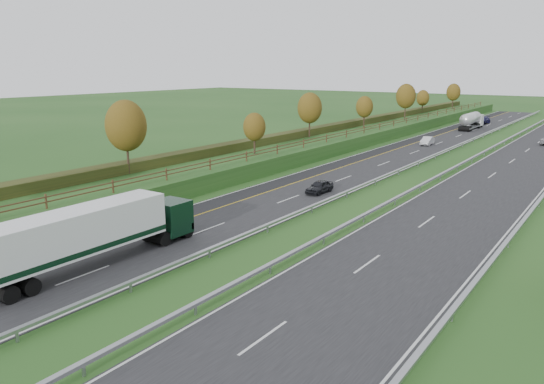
% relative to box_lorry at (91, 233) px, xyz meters
% --- Properties ---
extents(ground, '(400.00, 400.00, 0.00)m').
position_rel_box_lorry_xyz_m(ground, '(7.50, 42.63, -2.33)').
color(ground, '#224C1B').
rests_on(ground, ground).
extents(near_carriageway, '(10.50, 200.00, 0.04)m').
position_rel_box_lorry_xyz_m(near_carriageway, '(-0.50, 47.63, -2.31)').
color(near_carriageway, black).
rests_on(near_carriageway, ground).
extents(far_carriageway, '(10.50, 200.00, 0.04)m').
position_rel_box_lorry_xyz_m(far_carriageway, '(16.00, 47.63, -2.31)').
color(far_carriageway, black).
rests_on(far_carriageway, ground).
extents(hard_shoulder, '(3.00, 200.00, 0.04)m').
position_rel_box_lorry_xyz_m(hard_shoulder, '(-4.25, 47.63, -2.31)').
color(hard_shoulder, black).
rests_on(hard_shoulder, ground).
extents(lane_markings, '(26.75, 200.00, 0.01)m').
position_rel_box_lorry_xyz_m(lane_markings, '(5.90, 47.51, -2.28)').
color(lane_markings, silver).
rests_on(lane_markings, near_carriageway).
extents(embankment_left, '(12.00, 200.00, 2.00)m').
position_rel_box_lorry_xyz_m(embankment_left, '(-13.50, 47.63, -1.33)').
color(embankment_left, '#224C1B').
rests_on(embankment_left, ground).
extents(hedge_left, '(2.20, 180.00, 1.10)m').
position_rel_box_lorry_xyz_m(hedge_left, '(-15.50, 47.63, 0.22)').
color(hedge_left, '#2A3415').
rests_on(hedge_left, embankment_left).
extents(fence_left, '(0.12, 189.06, 1.20)m').
position_rel_box_lorry_xyz_m(fence_left, '(-9.00, 47.22, 0.40)').
color(fence_left, '#422B19').
rests_on(fence_left, embankment_left).
extents(median_barrier_near, '(0.32, 200.00, 0.71)m').
position_rel_box_lorry_xyz_m(median_barrier_near, '(5.20, 47.63, -1.72)').
color(median_barrier_near, '#92959A').
rests_on(median_barrier_near, ground).
extents(median_barrier_far, '(0.32, 200.00, 0.71)m').
position_rel_box_lorry_xyz_m(median_barrier_far, '(10.30, 47.63, -1.72)').
color(median_barrier_far, '#92959A').
rests_on(median_barrier_far, ground).
extents(trees_left, '(6.64, 164.30, 7.66)m').
position_rel_box_lorry_xyz_m(trees_left, '(-13.14, 44.26, 4.04)').
color(trees_left, '#2D2116').
rests_on(trees_left, embankment_left).
extents(box_lorry, '(2.58, 16.28, 4.06)m').
position_rel_box_lorry_xyz_m(box_lorry, '(0.00, 0.00, 0.00)').
color(box_lorry, black).
rests_on(box_lorry, near_carriageway).
extents(road_tanker, '(2.40, 11.22, 3.46)m').
position_rel_box_lorry_xyz_m(road_tanker, '(-0.31, 95.55, -0.47)').
color(road_tanker, silver).
rests_on(road_tanker, near_carriageway).
extents(car_dark_near, '(1.63, 3.87, 1.31)m').
position_rel_box_lorry_xyz_m(car_dark_near, '(1.97, 26.73, -1.64)').
color(car_dark_near, black).
rests_on(car_dark_near, near_carriageway).
extents(car_silver_mid, '(1.72, 4.24, 1.37)m').
position_rel_box_lorry_xyz_m(car_silver_mid, '(-0.27, 67.43, -1.61)').
color(car_silver_mid, silver).
rests_on(car_silver_mid, near_carriageway).
extents(car_small_far, '(2.92, 5.72, 1.59)m').
position_rel_box_lorry_xyz_m(car_small_far, '(-0.97, 107.90, -1.50)').
color(car_small_far, '#181645').
rests_on(car_small_far, near_carriageway).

